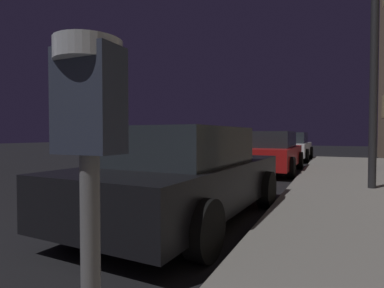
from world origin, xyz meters
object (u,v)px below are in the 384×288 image
(car_red, at_px, (269,152))
(car_white, at_px, (289,146))
(street_lamp, at_px, (375,3))
(car_black, at_px, (185,174))
(parking_meter, at_px, (90,165))

(car_red, bearing_deg, car_white, 90.00)
(car_white, relative_size, street_lamp, 0.72)
(car_red, bearing_deg, car_black, -90.02)
(parking_meter, distance_m, car_red, 10.49)
(street_lamp, bearing_deg, car_white, 107.64)
(car_white, xyz_separation_m, street_lamp, (2.85, -8.95, 3.44))
(car_black, bearing_deg, parking_meter, -68.16)
(street_lamp, bearing_deg, car_black, -129.00)
(parking_meter, bearing_deg, car_red, 97.87)
(car_white, height_order, street_lamp, street_lamp)
(car_white, bearing_deg, car_black, -90.01)
(parking_meter, height_order, car_black, parking_meter)
(car_black, height_order, car_red, same)
(car_black, bearing_deg, car_white, 89.99)
(parking_meter, distance_m, car_black, 3.90)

